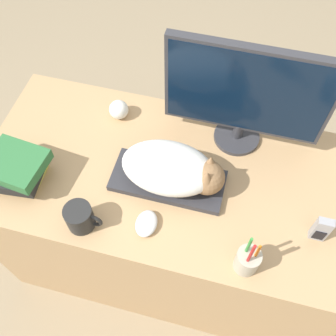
% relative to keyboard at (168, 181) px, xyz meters
% --- Properties ---
extents(ground_plane, '(12.00, 12.00, 0.00)m').
position_rel_keyboard_xyz_m(ground_plane, '(-0.01, -0.30, -0.78)').
color(ground_plane, '#998466').
extents(desk, '(1.33, 0.66, 0.77)m').
position_rel_keyboard_xyz_m(desk, '(-0.01, 0.03, -0.40)').
color(desk, tan).
rests_on(desk, ground_plane).
extents(keyboard, '(0.38, 0.17, 0.02)m').
position_rel_keyboard_xyz_m(keyboard, '(0.00, 0.00, 0.00)').
color(keyboard, '#2D2D33').
rests_on(keyboard, desk).
extents(cat, '(0.34, 0.20, 0.14)m').
position_rel_keyboard_xyz_m(cat, '(0.02, 0.00, 0.08)').
color(cat, white).
rests_on(cat, keyboard).
extents(monitor, '(0.54, 0.17, 0.42)m').
position_rel_keyboard_xyz_m(monitor, '(0.20, 0.25, 0.22)').
color(monitor, '#333338').
rests_on(monitor, desk).
extents(computer_mouse, '(0.07, 0.09, 0.03)m').
position_rel_keyboard_xyz_m(computer_mouse, '(-0.03, -0.17, 0.00)').
color(computer_mouse, silver).
rests_on(computer_mouse, desk).
extents(coffee_mug, '(0.12, 0.09, 0.09)m').
position_rel_keyboard_xyz_m(coffee_mug, '(-0.23, -0.22, 0.03)').
color(coffee_mug, black).
rests_on(coffee_mug, desk).
extents(pen_cup, '(0.07, 0.07, 0.20)m').
position_rel_keyboard_xyz_m(pen_cup, '(0.30, -0.22, 0.04)').
color(pen_cup, '#B2A893').
rests_on(pen_cup, desk).
extents(baseball, '(0.07, 0.07, 0.07)m').
position_rel_keyboard_xyz_m(baseball, '(-0.25, 0.24, 0.02)').
color(baseball, silver).
rests_on(baseball, desk).
extents(phone, '(0.05, 0.03, 0.11)m').
position_rel_keyboard_xyz_m(phone, '(0.50, -0.07, 0.04)').
color(phone, '#99999E').
rests_on(phone, desk).
extents(book_stack, '(0.20, 0.18, 0.11)m').
position_rel_keyboard_xyz_m(book_stack, '(-0.49, -0.11, 0.05)').
color(book_stack, '#CCC14C').
rests_on(book_stack, desk).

